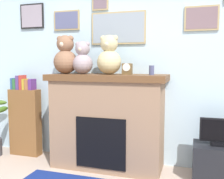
% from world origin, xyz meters
% --- Properties ---
extents(back_wall, '(5.20, 0.15, 2.60)m').
position_xyz_m(back_wall, '(-0.00, 2.00, 1.31)').
color(back_wall, silver).
rests_on(back_wall, ground_plane).
extents(fireplace, '(1.54, 0.60, 1.23)m').
position_xyz_m(fireplace, '(-0.28, 1.67, 0.62)').
color(fireplace, '#926F55').
rests_on(fireplace, ground_plane).
extents(bookshelf, '(0.47, 0.16, 1.20)m').
position_xyz_m(bookshelf, '(-1.61, 1.74, 0.55)').
color(bookshelf, brown).
rests_on(bookshelf, ground_plane).
extents(tv_stand, '(0.59, 0.40, 0.43)m').
position_xyz_m(tv_stand, '(1.10, 1.64, 0.21)').
color(tv_stand, black).
rests_on(tv_stand, ground_plane).
extents(television, '(0.46, 0.14, 0.32)m').
position_xyz_m(television, '(1.10, 1.64, 0.57)').
color(television, black).
rests_on(television, tv_stand).
extents(candle_jar, '(0.06, 0.06, 0.12)m').
position_xyz_m(candle_jar, '(0.29, 1.65, 1.29)').
color(candle_jar, '#4C517A').
rests_on(candle_jar, fireplace).
extents(mantel_clock, '(0.12, 0.09, 0.14)m').
position_xyz_m(mantel_clock, '(-0.01, 1.65, 1.30)').
color(mantel_clock, brown).
rests_on(mantel_clock, fireplace).
extents(teddy_bear_cream, '(0.32, 0.32, 0.52)m').
position_xyz_m(teddy_bear_cream, '(-0.87, 1.65, 1.46)').
color(teddy_bear_cream, '#896047').
rests_on(teddy_bear_cream, fireplace).
extents(teddy_bear_grey, '(0.27, 0.27, 0.43)m').
position_xyz_m(teddy_bear_grey, '(-0.62, 1.65, 1.42)').
color(teddy_bear_grey, '#9D8C95').
rests_on(teddy_bear_grey, fireplace).
extents(teddy_bear_brown, '(0.31, 0.31, 0.50)m').
position_xyz_m(teddy_bear_brown, '(-0.25, 1.65, 1.45)').
color(teddy_bear_brown, '#C8B885').
rests_on(teddy_bear_brown, fireplace).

